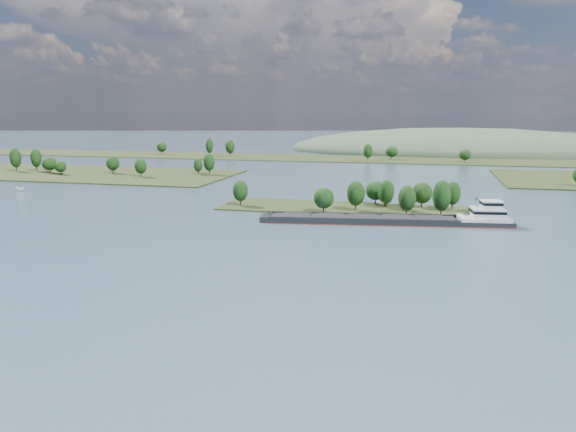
# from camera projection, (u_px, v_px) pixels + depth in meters

# --- Properties ---
(ground) EXTENTS (1800.00, 1800.00, 0.00)m
(ground) POSITION_uv_depth(u_px,v_px,m) (317.00, 244.00, 165.50)
(ground) COLOR #334458
(ground) RESTS_ON ground
(tree_island) EXTENTS (100.00, 32.93, 14.71)m
(tree_island) POSITION_uv_depth(u_px,v_px,m) (364.00, 201.00, 219.52)
(tree_island) COLOR #243015
(tree_island) RESTS_ON ground
(left_bank) EXTENTS (300.00, 80.00, 16.13)m
(left_bank) POSITION_uv_depth(u_px,v_px,m) (3.00, 170.00, 352.55)
(left_bank) COLOR #243015
(left_bank) RESTS_ON ground
(back_shoreline) EXTENTS (900.00, 60.00, 15.72)m
(back_shoreline) POSITION_uv_depth(u_px,v_px,m) (396.00, 159.00, 430.40)
(back_shoreline) COLOR #243015
(back_shoreline) RESTS_ON ground
(hill_west) EXTENTS (320.00, 160.00, 44.00)m
(hill_west) POSITION_uv_depth(u_px,v_px,m) (460.00, 152.00, 513.67)
(hill_west) COLOR #364B33
(hill_west) RESTS_ON ground
(cargo_barge) EXTENTS (87.18, 22.20, 11.71)m
(cargo_barge) POSITION_uv_depth(u_px,v_px,m) (402.00, 219.00, 194.92)
(cargo_barge) COLOR black
(cargo_barge) RESTS_ON ground
(motorboat) EXTENTS (5.80, 2.87, 2.14)m
(motorboat) POSITION_uv_depth(u_px,v_px,m) (20.00, 189.00, 271.13)
(motorboat) COLOR silver
(motorboat) RESTS_ON ground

